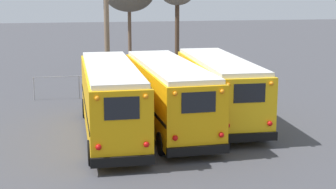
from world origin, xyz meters
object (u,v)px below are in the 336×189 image
object	(u,v)px
school_bus_0	(111,98)
school_bus_2	(219,87)
school_bus_1	(168,93)
utility_pole	(107,34)

from	to	relation	value
school_bus_0	school_bus_2	bearing A→B (deg)	16.69
school_bus_0	school_bus_1	xyz separation A→B (m)	(2.82, 0.77, -0.05)
school_bus_2	utility_pole	xyz separation A→B (m)	(-4.97, 9.18, 2.03)
school_bus_0	utility_pole	size ratio (longest dim) A/B	1.40
school_bus_0	school_bus_2	xyz separation A→B (m)	(5.64, 1.69, -0.03)
school_bus_0	school_bus_1	bearing A→B (deg)	15.28
school_bus_2	utility_pole	size ratio (longest dim) A/B	1.33
school_bus_0	utility_pole	distance (m)	11.08
school_bus_0	school_bus_2	world-z (taller)	school_bus_0
school_bus_0	school_bus_1	size ratio (longest dim) A/B	0.99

